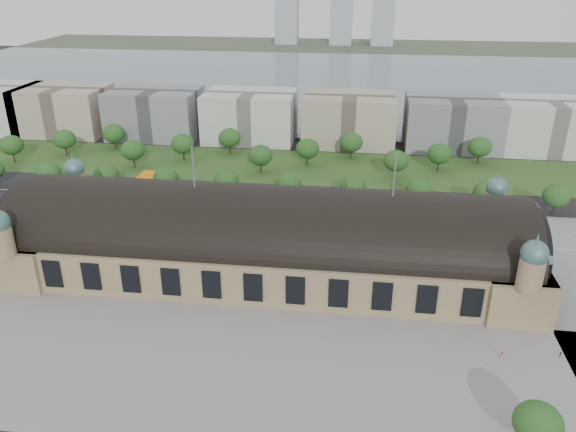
# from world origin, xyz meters

# --- Properties ---
(ground) EXTENTS (900.00, 900.00, 0.00)m
(ground) POSITION_xyz_m (0.00, 0.00, 0.00)
(ground) COLOR black
(ground) RESTS_ON ground
(station) EXTENTS (150.00, 48.40, 44.30)m
(station) POSITION_xyz_m (0.00, 0.00, 10.28)
(station) COLOR #98895E
(station) RESTS_ON ground
(plaza_south) EXTENTS (190.00, 48.00, 0.12)m
(plaza_south) POSITION_xyz_m (10.00, -44.00, 0.00)
(plaza_south) COLOR gray
(plaza_south) RESTS_ON ground
(road_slab) EXTENTS (260.00, 26.00, 0.10)m
(road_slab) POSITION_xyz_m (-20.00, 38.00, 0.00)
(road_slab) COLOR black
(road_slab) RESTS_ON ground
(grass_belt) EXTENTS (300.00, 45.00, 0.10)m
(grass_belt) POSITION_xyz_m (-15.00, 93.00, 0.00)
(grass_belt) COLOR #2E5220
(grass_belt) RESTS_ON ground
(petrol_station) EXTENTS (14.00, 13.00, 5.05)m
(petrol_station) POSITION_xyz_m (-53.91, 65.28, 2.95)
(petrol_station) COLOR orange
(petrol_station) RESTS_ON ground
(lake) EXTENTS (700.00, 320.00, 0.08)m
(lake) POSITION_xyz_m (0.00, 298.00, 0.00)
(lake) COLOR slate
(lake) RESTS_ON ground
(far_shore) EXTENTS (700.00, 120.00, 0.14)m
(far_shore) POSITION_xyz_m (0.00, 498.00, 0.00)
(far_shore) COLOR #44513D
(far_shore) RESTS_ON ground
(far_tower_left) EXTENTS (24.00, 24.00, 80.00)m
(far_tower_left) POSITION_xyz_m (-60.00, 508.00, 40.00)
(far_tower_left) COLOR #9EA8B2
(far_tower_left) RESTS_ON ground
(far_tower_mid) EXTENTS (24.00, 24.00, 85.00)m
(far_tower_mid) POSITION_xyz_m (0.00, 508.00, 42.50)
(far_tower_mid) COLOR #9EA8B2
(far_tower_mid) RESTS_ON ground
(far_tower_right) EXTENTS (24.00, 24.00, 75.00)m
(far_tower_right) POSITION_xyz_m (45.00, 508.00, 37.50)
(far_tower_right) COLOR #9EA8B2
(far_tower_right) RESTS_ON ground
(office_1) EXTENTS (45.00, 32.00, 24.00)m
(office_1) POSITION_xyz_m (-130.00, 133.00, 12.00)
(office_1) COLOR tan
(office_1) RESTS_ON ground
(office_2) EXTENTS (45.00, 32.00, 24.00)m
(office_2) POSITION_xyz_m (-80.00, 133.00, 12.00)
(office_2) COLOR gray
(office_2) RESTS_ON ground
(office_3) EXTENTS (45.00, 32.00, 24.00)m
(office_3) POSITION_xyz_m (-30.00, 133.00, 12.00)
(office_3) COLOR beige
(office_3) RESTS_ON ground
(office_4) EXTENTS (45.00, 32.00, 24.00)m
(office_4) POSITION_xyz_m (20.00, 133.00, 12.00)
(office_4) COLOR tan
(office_4) RESTS_ON ground
(office_5) EXTENTS (45.00, 32.00, 24.00)m
(office_5) POSITION_xyz_m (70.00, 133.00, 12.00)
(office_5) COLOR gray
(office_5) RESTS_ON ground
(office_6) EXTENTS (45.00, 32.00, 24.00)m
(office_6) POSITION_xyz_m (115.00, 133.00, 12.00)
(office_6) COLOR beige
(office_6) RESTS_ON ground
(tree_row_1) EXTENTS (9.60, 9.60, 11.52)m
(tree_row_1) POSITION_xyz_m (-96.00, 53.00, 7.43)
(tree_row_1) COLOR #2D2116
(tree_row_1) RESTS_ON ground
(tree_row_2) EXTENTS (9.60, 9.60, 11.52)m
(tree_row_2) POSITION_xyz_m (-72.00, 53.00, 7.43)
(tree_row_2) COLOR #2D2116
(tree_row_2) RESTS_ON ground
(tree_row_3) EXTENTS (9.60, 9.60, 11.52)m
(tree_row_3) POSITION_xyz_m (-48.00, 53.00, 7.43)
(tree_row_3) COLOR #2D2116
(tree_row_3) RESTS_ON ground
(tree_row_4) EXTENTS (9.60, 9.60, 11.52)m
(tree_row_4) POSITION_xyz_m (-24.00, 53.00, 7.43)
(tree_row_4) COLOR #2D2116
(tree_row_4) RESTS_ON ground
(tree_row_5) EXTENTS (9.60, 9.60, 11.52)m
(tree_row_5) POSITION_xyz_m (0.00, 53.00, 7.43)
(tree_row_5) COLOR #2D2116
(tree_row_5) RESTS_ON ground
(tree_row_6) EXTENTS (9.60, 9.60, 11.52)m
(tree_row_6) POSITION_xyz_m (24.00, 53.00, 7.43)
(tree_row_6) COLOR #2D2116
(tree_row_6) RESTS_ON ground
(tree_row_7) EXTENTS (9.60, 9.60, 11.52)m
(tree_row_7) POSITION_xyz_m (48.00, 53.00, 7.43)
(tree_row_7) COLOR #2D2116
(tree_row_7) RESTS_ON ground
(tree_row_8) EXTENTS (9.60, 9.60, 11.52)m
(tree_row_8) POSITION_xyz_m (72.00, 53.00, 7.43)
(tree_row_8) COLOR #2D2116
(tree_row_8) RESTS_ON ground
(tree_row_9) EXTENTS (9.60, 9.60, 11.52)m
(tree_row_9) POSITION_xyz_m (96.00, 53.00, 7.43)
(tree_row_9) COLOR #2D2116
(tree_row_9) RESTS_ON ground
(tree_belt_0) EXTENTS (10.40, 10.40, 12.48)m
(tree_belt_0) POSITION_xyz_m (-130.00, 83.00, 8.05)
(tree_belt_0) COLOR #2D2116
(tree_belt_0) RESTS_ON ground
(tree_belt_1) EXTENTS (10.40, 10.40, 12.48)m
(tree_belt_1) POSITION_xyz_m (-111.00, 95.00, 8.05)
(tree_belt_1) COLOR #2D2116
(tree_belt_1) RESTS_ON ground
(tree_belt_2) EXTENTS (10.40, 10.40, 12.48)m
(tree_belt_2) POSITION_xyz_m (-92.00, 107.00, 8.05)
(tree_belt_2) COLOR #2D2116
(tree_belt_2) RESTS_ON ground
(tree_belt_3) EXTENTS (10.40, 10.40, 12.48)m
(tree_belt_3) POSITION_xyz_m (-73.00, 83.00, 8.05)
(tree_belt_3) COLOR #2D2116
(tree_belt_3) RESTS_ON ground
(tree_belt_4) EXTENTS (10.40, 10.40, 12.48)m
(tree_belt_4) POSITION_xyz_m (-54.00, 95.00, 8.05)
(tree_belt_4) COLOR #2D2116
(tree_belt_4) RESTS_ON ground
(tree_belt_5) EXTENTS (10.40, 10.40, 12.48)m
(tree_belt_5) POSITION_xyz_m (-35.00, 107.00, 8.05)
(tree_belt_5) COLOR #2D2116
(tree_belt_5) RESTS_ON ground
(tree_belt_6) EXTENTS (10.40, 10.40, 12.48)m
(tree_belt_6) POSITION_xyz_m (-16.00, 83.00, 8.05)
(tree_belt_6) COLOR #2D2116
(tree_belt_6) RESTS_ON ground
(tree_belt_7) EXTENTS (10.40, 10.40, 12.48)m
(tree_belt_7) POSITION_xyz_m (3.00, 95.00, 8.05)
(tree_belt_7) COLOR #2D2116
(tree_belt_7) RESTS_ON ground
(tree_belt_8) EXTENTS (10.40, 10.40, 12.48)m
(tree_belt_8) POSITION_xyz_m (22.00, 107.00, 8.05)
(tree_belt_8) COLOR #2D2116
(tree_belt_8) RESTS_ON ground
(tree_belt_9) EXTENTS (10.40, 10.40, 12.48)m
(tree_belt_9) POSITION_xyz_m (41.00, 83.00, 8.05)
(tree_belt_9) COLOR #2D2116
(tree_belt_9) RESTS_ON ground
(tree_belt_10) EXTENTS (10.40, 10.40, 12.48)m
(tree_belt_10) POSITION_xyz_m (60.00, 95.00, 8.05)
(tree_belt_10) COLOR #2D2116
(tree_belt_10) RESTS_ON ground
(tree_belt_11) EXTENTS (10.40, 10.40, 12.48)m
(tree_belt_11) POSITION_xyz_m (79.00, 107.00, 8.05)
(tree_belt_11) COLOR #2D2116
(tree_belt_11) RESTS_ON ground
(tree_plaza_s) EXTENTS (9.00, 9.00, 10.64)m
(tree_plaza_s) POSITION_xyz_m (60.00, -60.00, 6.80)
(tree_plaza_s) COLOR #2D2116
(tree_plaza_s) RESTS_ON ground
(traffic_car_1) EXTENTS (5.10, 2.22, 1.63)m
(traffic_car_1) POSITION_xyz_m (-70.33, 45.44, 0.81)
(traffic_car_1) COLOR gray
(traffic_car_1) RESTS_ON ground
(traffic_car_2) EXTENTS (5.19, 2.50, 1.43)m
(traffic_car_2) POSITION_xyz_m (-63.63, 36.40, 0.71)
(traffic_car_2) COLOR black
(traffic_car_2) RESTS_ON ground
(traffic_car_3) EXTENTS (4.62, 2.08, 1.31)m
(traffic_car_3) POSITION_xyz_m (-19.83, 45.06, 0.66)
(traffic_car_3) COLOR maroon
(traffic_car_3) RESTS_ON ground
(traffic_car_4) EXTENTS (4.15, 1.67, 1.41)m
(traffic_car_4) POSITION_xyz_m (13.37, 31.40, 0.71)
(traffic_car_4) COLOR #1A1946
(traffic_car_4) RESTS_ON ground
(traffic_car_5) EXTENTS (4.83, 1.88, 1.57)m
(traffic_car_5) POSITION_xyz_m (54.82, 39.74, 0.78)
(traffic_car_5) COLOR #5B5C63
(traffic_car_5) RESTS_ON ground
(traffic_car_6) EXTENTS (5.88, 3.31, 1.55)m
(traffic_car_6) POSITION_xyz_m (84.30, 34.05, 0.78)
(traffic_car_6) COLOR silver
(traffic_car_6) RESTS_ON ground
(parked_car_0) EXTENTS (4.06, 3.50, 1.32)m
(parked_car_0) POSITION_xyz_m (-68.41, 21.00, 0.66)
(parked_car_0) COLOR black
(parked_car_0) RESTS_ON ground
(parked_car_1) EXTENTS (6.00, 5.54, 1.56)m
(parked_car_1) POSITION_xyz_m (-57.35, 22.45, 0.78)
(parked_car_1) COLOR maroon
(parked_car_1) RESTS_ON ground
(parked_car_2) EXTENTS (5.35, 4.84, 1.50)m
(parked_car_2) POSITION_xyz_m (-57.01, 25.00, 0.75)
(parked_car_2) COLOR #1C2A4E
(parked_car_2) RESTS_ON ground
(parked_car_3) EXTENTS (4.37, 4.02, 1.45)m
(parked_car_3) POSITION_xyz_m (-52.47, 21.00, 0.72)
(parked_car_3) COLOR #5B5E63
(parked_car_3) RESTS_ON ground
(parked_car_4) EXTENTS (4.62, 3.28, 1.45)m
(parked_car_4) POSITION_xyz_m (-28.88, 25.00, 0.72)
(parked_car_4) COLOR #B8B8BA
(parked_car_4) RESTS_ON ground
(parked_car_5) EXTENTS (5.43, 3.93, 1.37)m
(parked_car_5) POSITION_xyz_m (-38.85, 21.00, 0.69)
(parked_car_5) COLOR #96979E
(parked_car_5) RESTS_ON ground
(parked_car_6) EXTENTS (5.66, 4.67, 1.55)m
(parked_car_6) POSITION_xyz_m (-43.44, 21.00, 0.77)
(parked_car_6) COLOR black
(parked_car_6) RESTS_ON ground
(bus_west) EXTENTS (13.12, 4.28, 3.59)m
(bus_west) POSITION_xyz_m (-20.20, 32.00, 1.79)
(bus_west) COLOR #AA1B2D
(bus_west) RESTS_ON ground
(bus_mid) EXTENTS (12.36, 3.34, 3.41)m
(bus_mid) POSITION_xyz_m (-7.72, 28.66, 1.71)
(bus_mid) COLOR silver
(bus_mid) RESTS_ON ground
(bus_east) EXTENTS (12.95, 3.17, 3.60)m
(bus_east) POSITION_xyz_m (18.68, 29.07, 1.80)
(bus_east) COLOR beige
(bus_east) RESTS_ON ground
(pedestrian_0) EXTENTS (0.96, 0.69, 1.76)m
(pedestrian_0) POSITION_xyz_m (60.20, -32.96, 0.88)
(pedestrian_0) COLOR gray
(pedestrian_0) RESTS_ON ground
(pedestrian_2) EXTENTS (0.65, 0.84, 1.52)m
(pedestrian_2) POSITION_xyz_m (73.78, -30.80, 0.76)
(pedestrian_2) COLOR gray
(pedestrian_2) RESTS_ON ground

